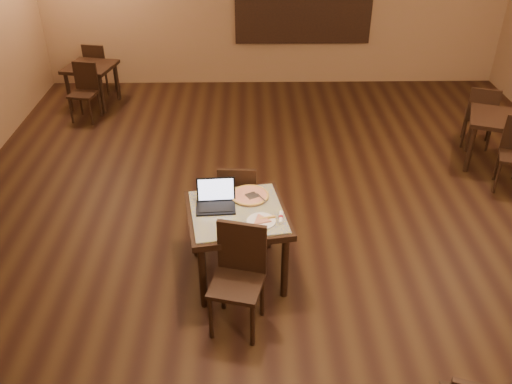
{
  "coord_description": "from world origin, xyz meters",
  "views": [
    {
      "loc": [
        -0.46,
        -4.48,
        3.61
      ],
      "look_at": [
        -0.39,
        -0.12,
        0.85
      ],
      "focal_mm": 38.0,
      "sensor_mm": 36.0,
      "label": 1
    }
  ],
  "objects_px": {
    "laptop": "(216,199)",
    "tiled_table": "(237,220)",
    "chair_main_far": "(238,197)",
    "other_table_b_chair_far": "(98,66)",
    "other_table_b_chair_near": "(85,88)",
    "pizza_pan": "(250,197)",
    "other_table_a": "(499,125)",
    "other_table_b": "(91,72)",
    "other_table_a_chair_far": "(481,113)",
    "chair_main_near": "(239,271)"
  },
  "relations": [
    {
      "from": "pizza_pan",
      "to": "other_table_b",
      "type": "height_order",
      "value": "pizza_pan"
    },
    {
      "from": "laptop",
      "to": "tiled_table",
      "type": "bearing_deg",
      "value": -32.3
    },
    {
      "from": "chair_main_far",
      "to": "laptop",
      "type": "distance_m",
      "value": 0.63
    },
    {
      "from": "chair_main_near",
      "to": "other_table_a_chair_far",
      "type": "xyz_separation_m",
      "value": [
        3.32,
        3.33,
        -0.05
      ]
    },
    {
      "from": "other_table_b_chair_near",
      "to": "other_table_b_chair_far",
      "type": "distance_m",
      "value": 1.03
    },
    {
      "from": "chair_main_far",
      "to": "other_table_b_chair_far",
      "type": "xyz_separation_m",
      "value": [
        -2.44,
        4.21,
        -0.02
      ]
    },
    {
      "from": "other_table_a",
      "to": "other_table_b",
      "type": "height_order",
      "value": "other_table_a"
    },
    {
      "from": "tiled_table",
      "to": "chair_main_far",
      "type": "xyz_separation_m",
      "value": [
        -0.0,
        0.62,
        -0.15
      ]
    },
    {
      "from": "tiled_table",
      "to": "other_table_b_chair_near",
      "type": "distance_m",
      "value": 4.51
    },
    {
      "from": "chair_main_far",
      "to": "other_table_b_chair_far",
      "type": "bearing_deg",
      "value": -56.93
    },
    {
      "from": "chair_main_far",
      "to": "other_table_b",
      "type": "distance_m",
      "value": 4.42
    },
    {
      "from": "laptop",
      "to": "pizza_pan",
      "type": "xyz_separation_m",
      "value": [
        0.32,
        0.13,
        -0.06
      ]
    },
    {
      "from": "pizza_pan",
      "to": "other_table_a_chair_far",
      "type": "distance_m",
      "value": 4.07
    },
    {
      "from": "other_table_b_chair_near",
      "to": "pizza_pan",
      "type": "bearing_deg",
      "value": -42.71
    },
    {
      "from": "tiled_table",
      "to": "other_table_a_chair_far",
      "type": "xyz_separation_m",
      "value": [
        3.34,
        2.71,
        -0.15
      ]
    },
    {
      "from": "other_table_a",
      "to": "other_table_a_chair_far",
      "type": "height_order",
      "value": "other_table_a_chair_far"
    },
    {
      "from": "tiled_table",
      "to": "laptop",
      "type": "bearing_deg",
      "value": 142.08
    },
    {
      "from": "other_table_b_chair_near",
      "to": "other_table_a_chair_far",
      "type": "bearing_deg",
      "value": 1.18
    },
    {
      "from": "other_table_a",
      "to": "laptop",
      "type": "bearing_deg",
      "value": -129.21
    },
    {
      "from": "pizza_pan",
      "to": "other_table_a",
      "type": "height_order",
      "value": "pizza_pan"
    },
    {
      "from": "chair_main_near",
      "to": "other_table_a",
      "type": "xyz_separation_m",
      "value": [
        3.35,
        2.8,
        0.02
      ]
    },
    {
      "from": "other_table_a",
      "to": "other_table_b_chair_far",
      "type": "relative_size",
      "value": 1.1
    },
    {
      "from": "other_table_b",
      "to": "chair_main_near",
      "type": "bearing_deg",
      "value": -51.7
    },
    {
      "from": "chair_main_far",
      "to": "other_table_b_chair_near",
      "type": "relative_size",
      "value": 1.04
    },
    {
      "from": "tiled_table",
      "to": "other_table_a_chair_far",
      "type": "height_order",
      "value": "other_table_a_chair_far"
    },
    {
      "from": "pizza_pan",
      "to": "chair_main_far",
      "type": "bearing_deg",
      "value": 108.08
    },
    {
      "from": "chair_main_far",
      "to": "pizza_pan",
      "type": "distance_m",
      "value": 0.47
    },
    {
      "from": "tiled_table",
      "to": "chair_main_far",
      "type": "bearing_deg",
      "value": 80.83
    },
    {
      "from": "laptop",
      "to": "other_table_a_chair_far",
      "type": "relative_size",
      "value": 0.42
    },
    {
      "from": "chair_main_near",
      "to": "other_table_b_chair_near",
      "type": "height_order",
      "value": "chair_main_near"
    },
    {
      "from": "other_table_b_chair_far",
      "to": "pizza_pan",
      "type": "bearing_deg",
      "value": 131.08
    },
    {
      "from": "tiled_table",
      "to": "chair_main_near",
      "type": "relative_size",
      "value": 1.07
    },
    {
      "from": "laptop",
      "to": "pizza_pan",
      "type": "height_order",
      "value": "laptop"
    },
    {
      "from": "chair_main_near",
      "to": "laptop",
      "type": "relative_size",
      "value": 2.6
    },
    {
      "from": "tiled_table",
      "to": "laptop",
      "type": "xyz_separation_m",
      "value": [
        -0.2,
        0.11,
        0.17
      ]
    },
    {
      "from": "other_table_b_chair_near",
      "to": "tiled_table",
      "type": "bearing_deg",
      "value": -45.73
    },
    {
      "from": "tiled_table",
      "to": "other_table_a_chair_far",
      "type": "bearing_deg",
      "value": 29.52
    },
    {
      "from": "pizza_pan",
      "to": "other_table_a",
      "type": "bearing_deg",
      "value": 30.85
    },
    {
      "from": "pizza_pan",
      "to": "other_table_b_chair_far",
      "type": "distance_m",
      "value": 5.26
    },
    {
      "from": "other_table_b",
      "to": "other_table_b_chair_far",
      "type": "height_order",
      "value": "other_table_b_chair_far"
    },
    {
      "from": "pizza_pan",
      "to": "other_table_a",
      "type": "distance_m",
      "value": 3.79
    },
    {
      "from": "other_table_a",
      "to": "other_table_a_chair_far",
      "type": "relative_size",
      "value": 1.06
    },
    {
      "from": "other_table_b_chair_far",
      "to": "tiled_table",
      "type": "bearing_deg",
      "value": 128.73
    },
    {
      "from": "chair_main_near",
      "to": "chair_main_far",
      "type": "relative_size",
      "value": 1.09
    },
    {
      "from": "chair_main_far",
      "to": "other_table_b",
      "type": "xyz_separation_m",
      "value": [
        -2.42,
        3.69,
        0.05
      ]
    },
    {
      "from": "laptop",
      "to": "other_table_b_chair_near",
      "type": "xyz_separation_m",
      "value": [
        -2.21,
        3.69,
        -0.33
      ]
    },
    {
      "from": "pizza_pan",
      "to": "other_table_b_chair_near",
      "type": "xyz_separation_m",
      "value": [
        -2.53,
        3.56,
        -0.27
      ]
    },
    {
      "from": "tiled_table",
      "to": "chair_main_far",
      "type": "height_order",
      "value": "chair_main_far"
    },
    {
      "from": "other_table_b_chair_far",
      "to": "chair_main_far",
      "type": "bearing_deg",
      "value": 131.99
    },
    {
      "from": "chair_main_far",
      "to": "laptop",
      "type": "relative_size",
      "value": 2.39
    }
  ]
}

